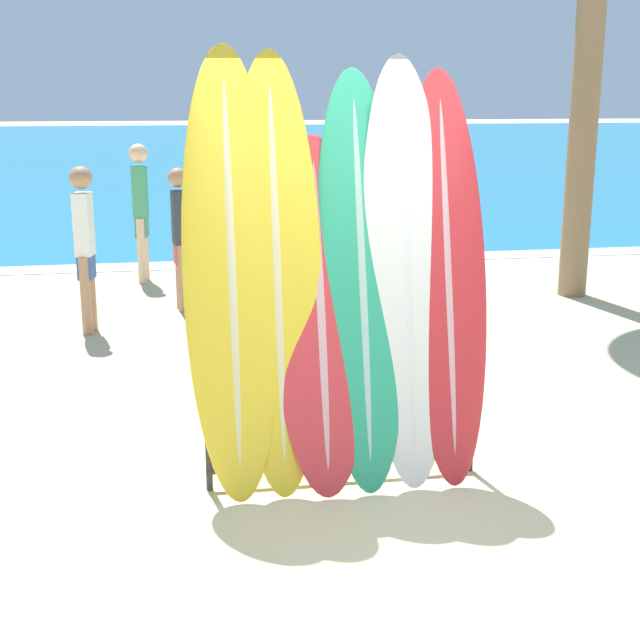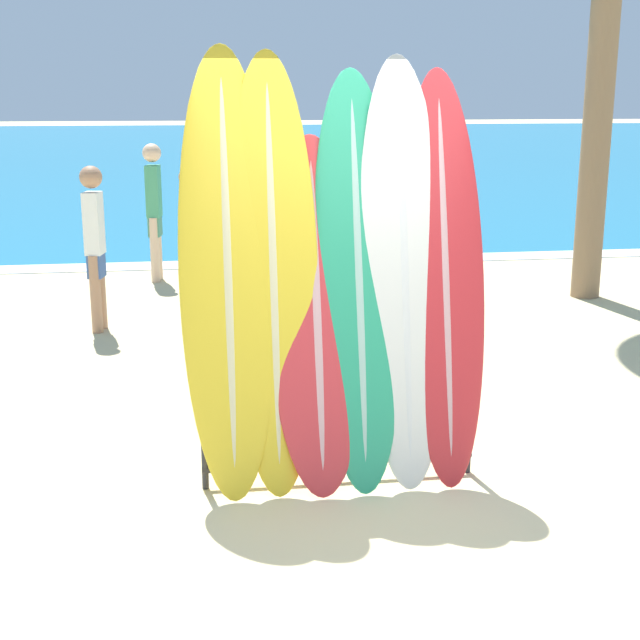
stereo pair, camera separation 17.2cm
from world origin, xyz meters
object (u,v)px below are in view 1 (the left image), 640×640
surfboard_rack (343,413)px  surfboard_slot_2 (320,315)px  surfboard_slot_5 (447,277)px  surfboard_slot_3 (361,280)px  person_far_right (180,234)px  surfboard_slot_1 (277,275)px  surfboard_slot_0 (232,274)px  person_near_water (141,208)px  surfboard_slot_4 (407,272)px  person_far_left (85,243)px  person_mid_beach (382,222)px

surfboard_rack → surfboard_slot_2: (-0.13, 0.04, 0.61)m
surfboard_slot_5 → surfboard_slot_2: bearing=-177.3°
surfboard_slot_3 → person_far_right: bearing=101.8°
surfboard_slot_1 → surfboard_slot_0: bearing=179.5°
person_near_water → person_far_right: bearing=-156.2°
person_far_right → surfboard_slot_4: bearing=8.8°
surfboard_slot_1 → person_near_water: bearing=98.1°
person_far_left → person_mid_beach: bearing=-74.7°
surfboard_slot_3 → person_far_right: (-0.96, 4.60, -0.39)m
surfboard_rack → person_near_water: person_near_water is taller
surfboard_slot_0 → person_far_right: bearing=92.5°
surfboard_slot_2 → person_mid_beach: 4.36m
surfboard_rack → surfboard_slot_5: (0.65, 0.08, 0.80)m
surfboard_rack → person_mid_beach: 4.39m
surfboard_slot_4 → person_near_water: size_ratio=1.48×
surfboard_rack → surfboard_slot_0: 1.08m
surfboard_slot_3 → person_far_right: size_ratio=1.59×
surfboard_slot_1 → surfboard_slot_5: surfboard_slot_1 is taller
surfboard_slot_1 → person_mid_beach: surfboard_slot_1 is taller
surfboard_slot_1 → surfboard_slot_4: size_ratio=1.01×
surfboard_slot_0 → surfboard_slot_3: size_ratio=1.05×
person_near_water → person_far_left: (-0.50, -2.43, -0.04)m
surfboard_slot_2 → person_far_left: size_ratio=1.27×
surfboard_slot_0 → person_mid_beach: 4.52m
surfboard_rack → person_far_right: 4.78m
surfboard_slot_5 → person_near_water: bearing=107.1°
surfboard_slot_0 → person_far_right: (-0.20, 4.60, -0.45)m
surfboard_rack → person_near_water: size_ratio=0.97×
surfboard_slot_1 → surfboard_rack: bearing=-11.9°
surfboard_slot_5 → surfboard_slot_4: bearing=178.6°
surfboard_slot_3 → surfboard_slot_4: bearing=-0.5°
surfboard_slot_4 → person_far_right: surfboard_slot_4 is taller
surfboard_rack → surfboard_slot_2: bearing=163.2°
surfboard_slot_2 → surfboard_slot_4: 0.58m
surfboard_rack → surfboard_slot_1: size_ratio=0.65×
person_near_water → surfboard_slot_0: bearing=-165.2°
surfboard_slot_2 → person_near_water: 6.38m
surfboard_slot_1 → person_far_left: (-1.39, 3.81, -0.39)m
surfboard_slot_1 → person_far_left: size_ratio=1.57×
surfboard_slot_4 → surfboard_slot_5: size_ratio=1.03×
person_far_right → surfboard_slot_0: bearing=-3.8°
surfboard_slot_5 → person_near_water: surfboard_slot_5 is taller
surfboard_slot_4 → person_near_water: surfboard_slot_4 is taller
surfboard_slot_0 → surfboard_slot_4: (1.04, 0.00, -0.03)m
surfboard_slot_2 → person_far_right: bearing=98.7°
surfboard_slot_2 → person_near_water: bearing=100.3°
surfboard_slot_1 → surfboard_slot_5: bearing=-0.2°
surfboard_slot_2 → person_far_right: (-0.71, 4.64, -0.20)m
person_far_right → person_mid_beach: bearing=70.0°
surfboard_slot_0 → surfboard_slot_1: 0.26m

